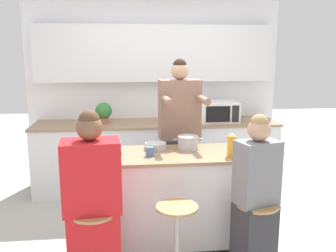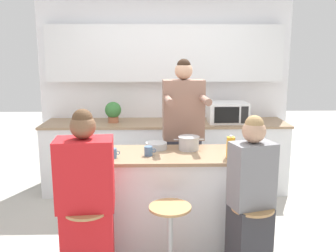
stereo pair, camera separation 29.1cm
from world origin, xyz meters
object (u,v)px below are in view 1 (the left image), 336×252
Objects in this scene: bar_stool_center at (177,242)px; coffee_cup_near at (150,151)px; microwave at (218,112)px; bar_stool_leftmost at (95,250)px; person_seated_near at (255,204)px; coffee_cup_far at (114,154)px; potted_plant at (104,112)px; cooking_pot at (188,143)px; bar_stool_rightmost at (256,239)px; juice_carton at (232,146)px; person_wrapped_blanket at (93,206)px; person_cooking at (179,142)px; fruit_bowl at (155,146)px; kitchen_island at (169,198)px.

coffee_cup_near is at bearing 109.02° from bar_stool_center.
bar_stool_leftmost is at bearing -125.42° from microwave.
person_seated_near is at bearing 1.77° from bar_stool_leftmost.
potted_plant is (-0.18, 1.60, 0.12)m from coffee_cup_far.
bar_stool_center is 2.18× the size of cooking_pot.
bar_stool_rightmost is 2.60m from potted_plant.
coffee_cup_near and coffee_cup_far have the same top height.
juice_carton is at bearing 21.75° from bar_stool_leftmost.
coffee_cup_near is (0.48, 0.54, 0.28)m from person_wrapped_blanket.
coffee_cup_far is at bearing -138.93° from person_cooking.
bar_stool_rightmost is at bearing -2.38° from bar_stool_center.
bar_stool_leftmost is at bearing -123.70° from fruit_bowl.
coffee_cup_near is (-0.83, 0.54, 0.32)m from person_seated_near.
potted_plant reaches higher than bar_stool_center.
microwave reaches higher than bar_stool_rightmost.
bar_stool_leftmost is 3.07× the size of juice_carton.
potted_plant is (-1.33, 2.08, 0.44)m from person_seated_near.
cooking_pot is at bearing 139.92° from juice_carton.
person_seated_near reaches higher than kitchen_island.
person_wrapped_blanket is (-0.66, -0.01, 0.35)m from bar_stool_center.
cooking_pot is at bearing 27.23° from coffee_cup_near.
microwave reaches higher than bar_stool_center.
potted_plant is (-0.02, 2.08, 0.40)m from person_wrapped_blanket.
kitchen_island is 0.53m from coffee_cup_near.
bar_stool_center is 0.99m from fruit_bowl.
microwave is (1.00, 1.49, 0.11)m from coffee_cup_near.
bar_stool_rightmost is at bearing -33.54° from coffee_cup_near.
bar_stool_rightmost is (0.66, -0.03, 0.00)m from bar_stool_center.
person_cooking is 8.48× the size of juice_carton.
person_seated_near reaches higher than microwave.
coffee_cup_far reaches higher than kitchen_island.
bar_stool_leftmost is at bearing -128.43° from person_cooking.
coffee_cup_far is (0.15, 0.48, 0.28)m from person_wrapped_blanket.
coffee_cup_near is 0.21× the size of microwave.
person_cooking is (0.84, 1.19, 0.55)m from bar_stool_leftmost.
potted_plant is at bearing 129.62° from person_cooking.
coffee_cup_near is at bearing 129.52° from person_seated_near.
kitchen_island is 0.92× the size of person_cooking.
bar_stool_rightmost is 3.07× the size of juice_carton.
person_cooking is 6.01× the size of cooking_pot.
bar_stool_leftmost is 5.51× the size of coffee_cup_far.
kitchen_island is at bearing -55.57° from fruit_bowl.
person_seated_near is at bearing -45.77° from fruit_bowl.
coffee_cup_near is at bearing 172.52° from juice_carton.
bar_stool_center is 0.84m from coffee_cup_near.
person_seated_near reaches higher than bar_stool_rightmost.
coffee_cup_near is at bearing 43.64° from person_wrapped_blanket.
person_wrapped_blanket reaches higher than bar_stool_leftmost.
person_seated_near is 1.29m from coffee_cup_far.
coffee_cup_far is at bearing 178.31° from juice_carton.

